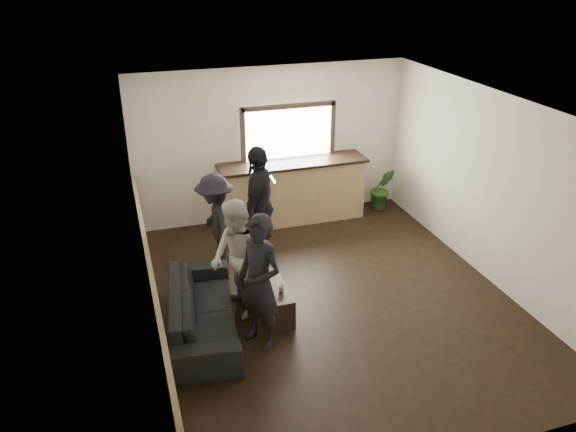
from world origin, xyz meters
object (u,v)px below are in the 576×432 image
object	(u,v)px
sofa	(202,310)
cup_a	(257,280)
potted_plant	(382,188)
person_c	(216,223)
person_a	(260,282)
person_d	(259,204)
coffee_table	(267,300)
cup_b	(281,288)
person_b	(237,260)
bar_counter	(292,188)

from	to	relation	value
sofa	cup_a	distance (m)	0.86
potted_plant	person_c	xyz separation A→B (m)	(-3.47, -1.31, 0.37)
sofa	person_c	xyz separation A→B (m)	(0.50, 1.52, 0.47)
person_a	person_d	size ratio (longest dim) A/B	0.93
coffee_table	person_d	xyz separation A→B (m)	(0.32, 1.54, 0.74)
cup_b	person_b	distance (m)	0.71
bar_counter	potted_plant	xyz separation A→B (m)	(1.80, -0.05, -0.23)
person_d	cup_a	bearing A→B (deg)	13.27
potted_plant	person_a	bearing A→B (deg)	-135.11
sofa	person_c	world-z (taller)	person_c
coffee_table	cup_b	bearing A→B (deg)	-44.68
person_b	bar_counter	bearing A→B (deg)	135.35
cup_b	potted_plant	bearing A→B (deg)	44.65
cup_a	cup_b	size ratio (longest dim) A/B	1.46
sofa	person_d	xyz separation A→B (m)	(1.23, 1.66, 0.64)
bar_counter	cup_a	size ratio (longest dim) A/B	20.31
cup_a	person_a	bearing A→B (deg)	-101.82
person_a	person_b	bearing A→B (deg)	158.37
person_a	person_d	xyz separation A→B (m)	(0.57, 2.13, 0.07)
cup_a	person_c	size ratio (longest dim) A/B	0.08
bar_counter	cup_a	bearing A→B (deg)	-117.39
bar_counter	person_b	world-z (taller)	bar_counter
bar_counter	person_d	distance (m)	1.58
cup_a	coffee_table	bearing A→B (deg)	-53.90
cup_a	person_c	bearing A→B (deg)	103.73
person_c	cup_a	bearing A→B (deg)	13.96
sofa	cup_b	xyz separation A→B (m)	(1.07, -0.04, 0.15)
coffee_table	person_a	xyz separation A→B (m)	(-0.25, -0.58, 0.68)
person_a	sofa	bearing A→B (deg)	-156.29
coffee_table	person_a	world-z (taller)	person_a
potted_plant	bar_counter	bearing A→B (deg)	178.54
cup_b	person_d	size ratio (longest dim) A/B	0.05
coffee_table	person_a	size ratio (longest dim) A/B	0.53
bar_counter	person_a	xyz separation A→B (m)	(-1.51, -3.35, 0.25)
person_b	person_c	xyz separation A→B (m)	(-0.04, 1.26, -0.04)
cup_b	person_d	xyz separation A→B (m)	(0.16, 1.70, 0.49)
person_b	potted_plant	bearing A→B (deg)	114.14
coffee_table	person_d	size ratio (longest dim) A/B	0.50
coffee_table	cup_b	size ratio (longest dim) A/B	10.44
bar_counter	sofa	size ratio (longest dim) A/B	1.26
bar_counter	person_b	bearing A→B (deg)	-121.95
sofa	potted_plant	world-z (taller)	potted_plant
person_d	sofa	bearing A→B (deg)	-6.87
cup_a	cup_b	distance (m)	0.39
sofa	coffee_table	xyz separation A→B (m)	(0.91, 0.11, -0.10)
person_c	potted_plant	bearing A→B (deg)	110.84
bar_counter	sofa	world-z (taller)	bar_counter
potted_plant	person_a	xyz separation A→B (m)	(-3.31, -3.30, 0.47)
sofa	potted_plant	xyz separation A→B (m)	(3.98, 2.83, 0.10)
person_b	person_c	world-z (taller)	person_b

